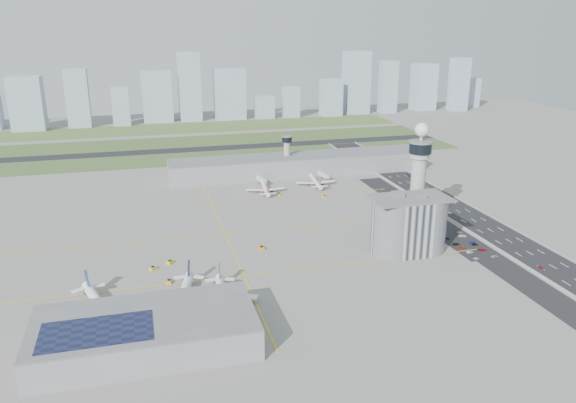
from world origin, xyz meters
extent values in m
plane|color=gray|center=(0.00, 0.00, 0.00)|extent=(1000.00, 1000.00, 0.00)
cube|color=#43602D|center=(-20.00, 225.00, 0.04)|extent=(480.00, 50.00, 0.08)
cube|color=#415B2B|center=(-20.00, 300.00, 0.04)|extent=(480.00, 60.00, 0.08)
cube|color=#516E34|center=(-20.00, 380.00, 0.04)|extent=(480.00, 70.00, 0.08)
cube|color=black|center=(-20.00, 262.00, 0.06)|extent=(480.00, 22.00, 0.10)
cube|color=black|center=(115.00, 0.00, 0.05)|extent=(28.00, 500.00, 0.10)
cube|color=#9E9E99|center=(101.00, 0.00, 0.60)|extent=(0.60, 500.00, 1.20)
cube|color=#9E9E99|center=(129.00, 0.00, 0.60)|extent=(0.60, 500.00, 1.20)
cube|color=black|center=(90.00, -10.00, 0.04)|extent=(18.00, 260.00, 0.08)
cube|color=black|center=(88.00, -22.00, 0.05)|extent=(20.00, 44.00, 0.10)
cube|color=yellow|center=(-40.00, -30.00, 0.01)|extent=(260.00, 0.60, 0.01)
cube|color=yellow|center=(-40.00, 30.00, 0.01)|extent=(260.00, 0.60, 0.01)
cube|color=yellow|center=(-40.00, 90.00, 0.01)|extent=(260.00, 0.60, 0.01)
cube|color=yellow|center=(-40.00, 30.00, 0.01)|extent=(0.60, 260.00, 0.01)
cylinder|color=#ADAAA5|center=(72.00, 8.00, 24.00)|extent=(8.40, 8.40, 48.00)
cylinder|color=#ADAAA5|center=(72.00, 8.00, 46.00)|extent=(11.00, 11.00, 4.00)
cylinder|color=black|center=(72.00, 8.00, 50.00)|extent=(13.00, 13.00, 6.00)
cylinder|color=slate|center=(72.00, 8.00, 53.50)|extent=(14.00, 14.00, 1.00)
cylinder|color=#ADAAA5|center=(72.00, 8.00, 56.00)|extent=(1.60, 1.60, 5.00)
sphere|color=white|center=(72.00, 8.00, 60.50)|extent=(8.00, 8.00, 8.00)
cylinder|color=#ADAAA5|center=(30.00, 150.00, 14.00)|extent=(5.00, 5.00, 28.00)
cylinder|color=black|center=(30.00, 150.00, 29.00)|extent=(8.00, 8.00, 4.00)
cylinder|color=slate|center=(30.00, 150.00, 31.50)|extent=(8.60, 8.60, 0.80)
cube|color=#B2B2B7|center=(52.00, -22.00, 15.00)|extent=(18.00, 24.00, 30.00)
cylinder|color=#B2B2B7|center=(43.00, -22.00, 15.00)|extent=(24.00, 24.00, 30.00)
cylinder|color=#B2B2B7|center=(61.00, -22.00, 15.00)|extent=(24.00, 24.00, 30.00)
cube|color=slate|center=(52.00, -22.00, 30.40)|extent=(42.00, 24.00, 0.80)
cube|color=slate|center=(46.00, -19.00, 32.00)|extent=(6.00, 5.00, 3.00)
cube|color=slate|center=(57.00, -24.00, 31.70)|extent=(5.00, 4.00, 2.40)
cube|color=gray|center=(40.00, 148.00, 7.50)|extent=(210.00, 32.00, 15.00)
cube|color=slate|center=(40.00, 148.00, 15.40)|extent=(210.00, 32.00, 0.80)
cube|color=gray|center=(-88.00, -82.00, 6.00)|extent=(84.00, 42.00, 12.00)
cube|color=slate|center=(-88.00, -82.00, 12.40)|extent=(84.00, 42.00, 0.80)
cube|color=black|center=(-105.00, -88.00, 12.90)|extent=(40.00, 22.00, 0.20)
imported|color=silver|center=(82.31, -41.78, 0.56)|extent=(3.42, 1.69, 1.12)
imported|color=#ABACAE|center=(83.57, -33.53, 0.62)|extent=(3.82, 1.54, 1.24)
imported|color=#B33A16|center=(82.99, -26.16, 0.54)|extent=(4.13, 2.36, 1.08)
imported|color=black|center=(82.51, -21.21, 0.65)|extent=(4.67, 2.37, 1.30)
imported|color=#0B1C47|center=(81.88, -12.06, 0.57)|extent=(3.51, 1.75, 1.15)
imported|color=#B7B7C4|center=(83.70, -5.09, 0.61)|extent=(3.82, 1.77, 1.21)
imported|color=#A9ACB1|center=(93.15, -42.09, 0.57)|extent=(4.35, 2.46, 1.14)
imported|color=#A30D22|center=(92.24, -32.15, 0.64)|extent=(4.56, 2.22, 1.28)
imported|color=black|center=(92.64, -24.35, 0.63)|extent=(3.78, 1.76, 1.25)
imported|color=navy|center=(92.77, -21.49, 0.59)|extent=(3.63, 1.33, 1.19)
imported|color=white|center=(92.91, -11.27, 0.65)|extent=(5.00, 2.94, 1.31)
imported|color=#97989B|center=(94.11, -5.56, 0.60)|extent=(4.36, 2.36, 1.20)
imported|color=#9F2437|center=(107.77, -60.32, 0.61)|extent=(2.00, 3.79, 1.23)
imported|color=#232325|center=(115.68, 42.30, 0.55)|extent=(1.47, 3.43, 1.10)
imported|color=navy|center=(123.14, 119.00, 0.64)|extent=(2.25, 4.65, 1.27)
imported|color=slate|center=(108.12, 177.73, 0.60)|extent=(1.54, 3.59, 1.21)
cube|color=#9EADC1|center=(-204.47, 415.19, 30.18)|extent=(35.81, 28.65, 60.36)
cube|color=#9EADC1|center=(-150.11, 419.66, 33.44)|extent=(25.49, 20.39, 66.89)
cube|color=#9EADC1|center=(-102.68, 417.90, 22.60)|extent=(20.04, 16.03, 45.20)
cube|color=#9EADC1|center=(-59.44, 436.89, 30.61)|extent=(35.76, 28.61, 61.22)
cube|color=#9EADC1|center=(-19.42, 431.56, 41.69)|extent=(26.33, 21.06, 83.39)
cube|color=#9EADC1|center=(30.27, 432.32, 31.06)|extent=(36.96, 29.57, 62.11)
cube|color=#9EADC1|center=(73.27, 423.68, 13.87)|extent=(23.01, 18.41, 27.75)
cube|color=#9EADC1|center=(108.28, 423.34, 19.48)|extent=(20.22, 16.18, 38.97)
cube|color=#9EADC1|center=(162.17, 421.29, 23.44)|extent=(26.14, 20.92, 46.89)
cube|color=#9EADC1|center=(201.27, 433.27, 40.60)|extent=(32.26, 25.81, 81.20)
cube|color=#9EADC1|center=(244.74, 426.38, 34.37)|extent=(21.59, 17.28, 68.75)
cube|color=#9EADC1|center=(302.83, 435.54, 31.70)|extent=(30.25, 24.20, 63.40)
cube|color=#9EADC1|center=(345.49, 415.96, 35.78)|extent=(23.04, 18.43, 71.56)
cube|color=#9EADC1|center=(382.05, 443.29, 20.53)|extent=(22.64, 18.11, 41.06)
camera|label=1|loc=(-84.28, -278.58, 120.29)|focal=35.00mm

